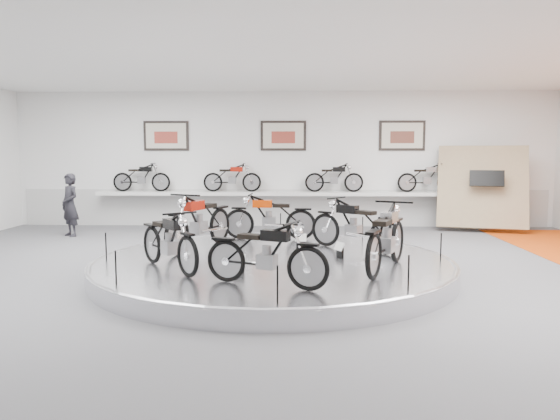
{
  "coord_description": "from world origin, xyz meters",
  "views": [
    {
      "loc": [
        0.44,
        -9.32,
        2.2
      ],
      "look_at": [
        0.11,
        0.6,
        1.15
      ],
      "focal_mm": 35.0,
      "sensor_mm": 36.0,
      "label": 1
    }
  ],
  "objects_px": {
    "display_platform": "(273,267)",
    "bike_a": "(354,224)",
    "bike_e": "(266,253)",
    "visitor": "(70,205)",
    "bike_b": "(270,217)",
    "bike_c": "(199,221)",
    "bike_d": "(169,240)",
    "shelf": "(283,194)",
    "bike_f": "(386,237)"
  },
  "relations": [
    {
      "from": "bike_a",
      "to": "bike_d",
      "type": "bearing_deg",
      "value": 70.15
    },
    {
      "from": "display_platform",
      "to": "bike_b",
      "type": "height_order",
      "value": "bike_b"
    },
    {
      "from": "bike_b",
      "to": "shelf",
      "type": "bearing_deg",
      "value": -89.59
    },
    {
      "from": "bike_d",
      "to": "bike_f",
      "type": "distance_m",
      "value": 3.51
    },
    {
      "from": "display_platform",
      "to": "bike_f",
      "type": "height_order",
      "value": "bike_f"
    },
    {
      "from": "bike_e",
      "to": "visitor",
      "type": "bearing_deg",
      "value": 153.01
    },
    {
      "from": "visitor",
      "to": "bike_e",
      "type": "bearing_deg",
      "value": -10.19
    },
    {
      "from": "bike_a",
      "to": "bike_c",
      "type": "distance_m",
      "value": 3.04
    },
    {
      "from": "bike_d",
      "to": "visitor",
      "type": "distance_m",
      "value": 6.69
    },
    {
      "from": "bike_b",
      "to": "visitor",
      "type": "distance_m",
      "value": 5.82
    },
    {
      "from": "bike_a",
      "to": "bike_b",
      "type": "xyz_separation_m",
      "value": [
        -1.72,
        1.3,
        -0.01
      ]
    },
    {
      "from": "bike_c",
      "to": "visitor",
      "type": "distance_m",
      "value": 5.33
    },
    {
      "from": "display_platform",
      "to": "bike_b",
      "type": "xyz_separation_m",
      "value": [
        -0.18,
        2.24,
        0.65
      ]
    },
    {
      "from": "bike_e",
      "to": "bike_f",
      "type": "bearing_deg",
      "value": 53.33
    },
    {
      "from": "bike_d",
      "to": "bike_f",
      "type": "height_order",
      "value": "bike_f"
    },
    {
      "from": "display_platform",
      "to": "shelf",
      "type": "distance_m",
      "value": 6.46
    },
    {
      "from": "display_platform",
      "to": "shelf",
      "type": "xyz_separation_m",
      "value": [
        0.0,
        6.4,
        0.85
      ]
    },
    {
      "from": "bike_a",
      "to": "bike_d",
      "type": "relative_size",
      "value": 1.04
    },
    {
      "from": "bike_a",
      "to": "bike_d",
      "type": "distance_m",
      "value": 3.72
    },
    {
      "from": "shelf",
      "to": "bike_e",
      "type": "distance_m",
      "value": 8.42
    },
    {
      "from": "bike_e",
      "to": "bike_b",
      "type": "bearing_deg",
      "value": 114.62
    },
    {
      "from": "bike_b",
      "to": "bike_d",
      "type": "xyz_separation_m",
      "value": [
        -1.47,
        -3.21,
        -0.01
      ]
    },
    {
      "from": "bike_b",
      "to": "bike_c",
      "type": "height_order",
      "value": "bike_c"
    },
    {
      "from": "bike_a",
      "to": "bike_b",
      "type": "height_order",
      "value": "bike_a"
    },
    {
      "from": "display_platform",
      "to": "bike_a",
      "type": "distance_m",
      "value": 1.92
    },
    {
      "from": "visitor",
      "to": "bike_d",
      "type": "bearing_deg",
      "value": -15.0
    },
    {
      "from": "bike_d",
      "to": "bike_c",
      "type": "bearing_deg",
      "value": 137.5
    },
    {
      "from": "bike_a",
      "to": "bike_f",
      "type": "height_order",
      "value": "bike_f"
    },
    {
      "from": "bike_c",
      "to": "bike_f",
      "type": "relative_size",
      "value": 1.03
    },
    {
      "from": "bike_f",
      "to": "bike_d",
      "type": "bearing_deg",
      "value": 114.85
    },
    {
      "from": "bike_b",
      "to": "bike_c",
      "type": "distance_m",
      "value": 1.82
    },
    {
      "from": "bike_a",
      "to": "bike_d",
      "type": "xyz_separation_m",
      "value": [
        -3.19,
        -1.92,
        -0.02
      ]
    },
    {
      "from": "bike_c",
      "to": "bike_e",
      "type": "relative_size",
      "value": 1.18
    },
    {
      "from": "bike_c",
      "to": "bike_f",
      "type": "distance_m",
      "value": 3.86
    },
    {
      "from": "bike_e",
      "to": "visitor",
      "type": "distance_m",
      "value": 8.52
    },
    {
      "from": "bike_a",
      "to": "bike_c",
      "type": "height_order",
      "value": "bike_c"
    },
    {
      "from": "bike_f",
      "to": "bike_c",
      "type": "bearing_deg",
      "value": 84.23
    },
    {
      "from": "bike_e",
      "to": "bike_a",
      "type": "bearing_deg",
      "value": 84.72
    },
    {
      "from": "display_platform",
      "to": "bike_d",
      "type": "height_order",
      "value": "bike_d"
    },
    {
      "from": "bike_c",
      "to": "visitor",
      "type": "bearing_deg",
      "value": -107.46
    },
    {
      "from": "shelf",
      "to": "bike_a",
      "type": "xyz_separation_m",
      "value": [
        1.54,
        -5.46,
        -0.19
      ]
    },
    {
      "from": "bike_a",
      "to": "visitor",
      "type": "relative_size",
      "value": 1.05
    },
    {
      "from": "bike_d",
      "to": "bike_e",
      "type": "bearing_deg",
      "value": 19.04
    },
    {
      "from": "bike_a",
      "to": "bike_e",
      "type": "distance_m",
      "value": 3.34
    },
    {
      "from": "display_platform",
      "to": "bike_a",
      "type": "relative_size",
      "value": 3.68
    },
    {
      "from": "bike_d",
      "to": "visitor",
      "type": "relative_size",
      "value": 1.01
    },
    {
      "from": "display_platform",
      "to": "bike_e",
      "type": "relative_size",
      "value": 3.95
    },
    {
      "from": "bike_c",
      "to": "bike_f",
      "type": "xyz_separation_m",
      "value": [
        3.37,
        -1.89,
        -0.01
      ]
    },
    {
      "from": "bike_a",
      "to": "visitor",
      "type": "distance_m",
      "value": 7.92
    },
    {
      "from": "bike_a",
      "to": "visitor",
      "type": "xyz_separation_m",
      "value": [
        -7.1,
        3.51,
        0.02
      ]
    }
  ]
}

